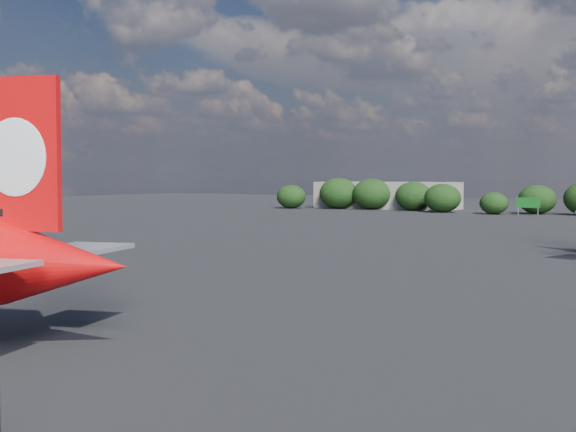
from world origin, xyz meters
The scene contains 3 objects.
ground centered at (0.00, 60.00, 0.00)m, with size 500.00×500.00×0.00m, color black.
terminal_building centered at (-65.00, 192.00, 4.00)m, with size 42.00×16.00×8.00m.
highway_sign centered at (-18.00, 176.00, 3.13)m, with size 6.00×0.30×4.50m.
Camera 1 is at (40.74, -26.23, 10.39)m, focal length 50.00 mm.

